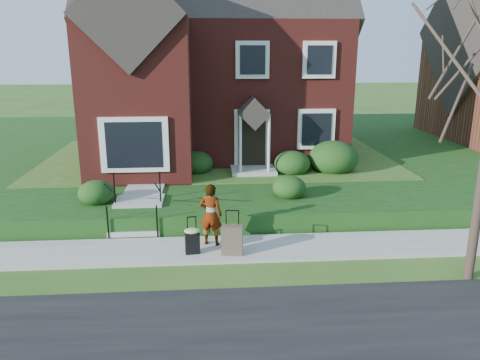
{
  "coord_description": "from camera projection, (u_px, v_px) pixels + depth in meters",
  "views": [
    {
      "loc": [
        -0.49,
        -11.03,
        4.98
      ],
      "look_at": [
        0.47,
        2.0,
        1.3
      ],
      "focal_mm": 35.0,
      "sensor_mm": 36.0,
      "label": 1
    }
  ],
  "objects": [
    {
      "name": "sidewalk",
      "position": [
        228.0,
        249.0,
        11.96
      ],
      "size": [
        60.0,
        1.6,
        0.08
      ],
      "primitive_type": "cube",
      "color": "#9E9B93",
      "rests_on": "ground"
    },
    {
      "name": "front_steps",
      "position": [
        138.0,
        211.0,
        13.44
      ],
      "size": [
        1.4,
        2.02,
        1.5
      ],
      "color": "#9E9B93",
      "rests_on": "ground"
    },
    {
      "name": "woman",
      "position": [
        211.0,
        215.0,
        11.94
      ],
      "size": [
        0.68,
        0.54,
        1.63
      ],
      "primitive_type": "imported",
      "rotation": [
        0.0,
        0.0,
        2.86
      ],
      "color": "#999999",
      "rests_on": "sidewalk"
    },
    {
      "name": "suitcase_olive",
      "position": [
        232.0,
        240.0,
        11.48
      ],
      "size": [
        0.55,
        0.36,
        1.12
      ],
      "rotation": [
        0.0,
        0.0,
        -0.14
      ],
      "color": "#4E4634",
      "rests_on": "sidewalk"
    },
    {
      "name": "suitcase_black",
      "position": [
        192.0,
        239.0,
        11.52
      ],
      "size": [
        0.43,
        0.37,
        0.95
      ],
      "rotation": [
        0.0,
        0.0,
        0.13
      ],
      "color": "black",
      "rests_on": "sidewalk"
    },
    {
      "name": "terrace",
      "position": [
        299.0,
        149.0,
        22.64
      ],
      "size": [
        44.0,
        20.0,
        0.6
      ],
      "primitive_type": "cube",
      "color": "#103D10",
      "rests_on": "ground"
    },
    {
      "name": "ground",
      "position": [
        228.0,
        250.0,
        11.97
      ],
      "size": [
        120.0,
        120.0,
        0.0
      ],
      "primitive_type": "plane",
      "color": "#2D5119",
      "rests_on": "ground"
    },
    {
      "name": "foundation_shrubs",
      "position": [
        243.0,
        162.0,
        16.51
      ],
      "size": [
        9.88,
        4.53,
        1.27
      ],
      "color": "black",
      "rests_on": "terrace"
    },
    {
      "name": "walkway",
      "position": [
        150.0,
        177.0,
        16.43
      ],
      "size": [
        1.2,
        6.0,
        0.06
      ],
      "primitive_type": "cube",
      "color": "#9E9B93",
      "rests_on": "terrace"
    },
    {
      "name": "main_house",
      "position": [
        211.0,
        42.0,
        19.76
      ],
      "size": [
        10.4,
        10.2,
        9.4
      ],
      "color": "maroon",
      "rests_on": "terrace"
    }
  ]
}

